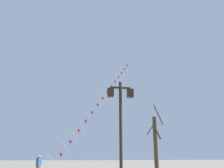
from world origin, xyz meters
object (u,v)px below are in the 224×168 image
(kite_flyer, at_px, (38,165))
(twin_lantern_lamp_post, at_px, (121,114))
(kite_train, at_px, (103,98))
(bare_tree, at_px, (156,146))

(kite_flyer, bearing_deg, twin_lantern_lamp_post, -125.67)
(twin_lantern_lamp_post, height_order, kite_flyer, twin_lantern_lamp_post)
(kite_train, distance_m, bare_tree, 18.17)
(twin_lantern_lamp_post, xyz_separation_m, bare_tree, (3.46, 5.18, -1.21))
(kite_flyer, bearing_deg, bare_tree, -92.19)
(twin_lantern_lamp_post, distance_m, bare_tree, 6.35)
(kite_train, bearing_deg, kite_flyer, -120.15)
(twin_lantern_lamp_post, distance_m, kite_train, 22.71)
(twin_lantern_lamp_post, xyz_separation_m, kite_flyer, (-4.60, 10.31, -2.55))
(kite_train, bearing_deg, bare_tree, -85.22)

